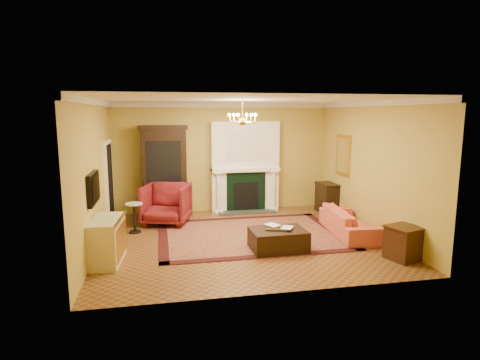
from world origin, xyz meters
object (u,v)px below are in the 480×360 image
object	(u,v)px
coral_sofa	(349,218)
end_table	(404,244)
leather_ottoman	(278,239)
wingback_armchair	(166,202)
china_cabinet	(164,173)
pedestal_table	(134,216)
commode	(107,241)
console_table	(327,198)

from	to	relation	value
coral_sofa	end_table	world-z (taller)	coral_sofa
leather_ottoman	wingback_armchair	bearing A→B (deg)	130.47
end_table	leather_ottoman	distance (m)	2.37
wingback_armchair	leather_ottoman	xyz separation A→B (m)	(2.17, -2.41, -0.33)
china_cabinet	end_table	distance (m)	6.19
end_table	leather_ottoman	world-z (taller)	end_table
coral_sofa	pedestal_table	bearing A→B (deg)	82.48
commode	coral_sofa	distance (m)	5.22
end_table	leather_ottoman	size ratio (longest dim) A/B	0.56
pedestal_table	console_table	size ratio (longest dim) A/B	0.87
commode	end_table	distance (m)	5.53
china_cabinet	wingback_armchair	xyz separation A→B (m)	(0.03, -0.92, -0.60)
commode	leather_ottoman	size ratio (longest dim) A/B	1.01
wingback_armchair	pedestal_table	xyz separation A→B (m)	(-0.74, -0.64, -0.15)
china_cabinet	pedestal_table	distance (m)	1.87
wingback_armchair	coral_sofa	size ratio (longest dim) A/B	0.55
coral_sofa	leather_ottoman	xyz separation A→B (m)	(-1.88, -0.68, -0.17)
console_table	leather_ottoman	world-z (taller)	console_table
commode	leather_ottoman	world-z (taller)	commode
china_cabinet	console_table	size ratio (longest dim) A/B	2.91
pedestal_table	coral_sofa	xyz separation A→B (m)	(4.78, -1.09, -0.01)
console_table	commode	bearing A→B (deg)	-157.42
wingback_armchair	coral_sofa	bearing A→B (deg)	-6.18
china_cabinet	leather_ottoman	size ratio (longest dim) A/B	2.12
wingback_armchair	coral_sofa	xyz separation A→B (m)	(4.05, -1.73, -0.16)
china_cabinet	coral_sofa	world-z (taller)	china_cabinet
commode	console_table	xyz separation A→B (m)	(5.51, 2.77, -0.01)
pedestal_table	commode	size ratio (longest dim) A/B	0.63
china_cabinet	coral_sofa	xyz separation A→B (m)	(4.07, -2.65, -0.76)
pedestal_table	commode	distance (m)	1.85
pedestal_table	coral_sofa	distance (m)	4.90
pedestal_table	end_table	distance (m)	5.76
console_table	leather_ottoman	bearing A→B (deg)	-133.16
end_table	console_table	distance (m)	3.71
china_cabinet	commode	bearing A→B (deg)	-111.57
coral_sofa	leather_ottoman	size ratio (longest dim) A/B	1.84
commode	console_table	world-z (taller)	commode
china_cabinet	leather_ottoman	distance (m)	4.10
commode	coral_sofa	size ratio (longest dim) A/B	0.55
china_cabinet	coral_sofa	size ratio (longest dim) A/B	1.15
commode	leather_ottoman	xyz separation A→B (m)	(3.29, 0.04, -0.19)
leather_ottoman	commode	bearing A→B (deg)	179.13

